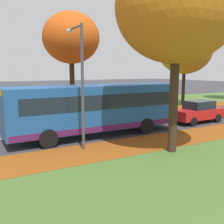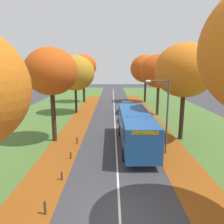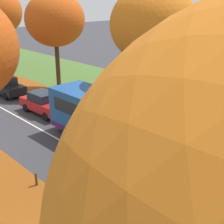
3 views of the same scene
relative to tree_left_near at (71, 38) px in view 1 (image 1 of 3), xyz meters
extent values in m
cube|color=#476B2D|center=(-3.35, 9.02, -6.49)|extent=(12.00, 90.00, 0.01)
cube|color=#8C4714|center=(1.25, 3.02, -6.49)|extent=(2.80, 60.00, 0.00)
cube|color=#8C4714|center=(10.45, 3.02, -6.49)|extent=(2.80, 60.00, 0.00)
cube|color=silver|center=(5.85, 9.02, -6.49)|extent=(0.12, 80.00, 0.01)
cylinder|color=#382619|center=(0.00, 0.00, -4.12)|extent=(0.43, 0.43, 4.75)
ellipsoid|color=#C64C14|center=(0.00, 0.00, 0.04)|extent=(4.77, 4.77, 4.29)
cylinder|color=black|center=(0.01, 12.84, -4.56)|extent=(0.35, 0.35, 3.87)
ellipsoid|color=#B27F1E|center=(0.01, 12.84, -0.46)|extent=(5.78, 5.78, 5.20)
cylinder|color=#382619|center=(12.18, 0.49, -4.22)|extent=(0.41, 0.41, 4.56)
ellipsoid|color=orange|center=(12.18, 0.49, 0.13)|extent=(5.53, 5.53, 4.98)
cylinder|color=#4C3823|center=(2.31, -4.22, -6.22)|extent=(0.12, 0.12, 0.56)
cylinder|color=#4C3823|center=(2.29, -1.00, -6.17)|extent=(0.12, 0.12, 0.66)
cylinder|color=#47474C|center=(9.85, -3.11, -3.50)|extent=(0.14, 0.14, 6.00)
cylinder|color=#47474C|center=(9.05, -3.11, -0.60)|extent=(1.60, 0.10, 0.10)
ellipsoid|color=silver|center=(8.25, -3.11, -0.65)|extent=(0.44, 0.28, 0.20)
cube|color=#1E5199|center=(7.55, -1.35, -4.77)|extent=(2.62, 10.43, 2.50)
cube|color=#19232D|center=(7.61, -6.49, -4.42)|extent=(2.30, 0.13, 1.30)
cube|color=#19232D|center=(7.55, -1.35, -4.37)|extent=(2.64, 9.18, 0.80)
cube|color=#4C1951|center=(7.55, -1.35, -5.84)|extent=(2.63, 10.22, 0.32)
cube|color=yellow|center=(7.61, -6.51, -3.70)|extent=(1.75, 0.10, 0.28)
cylinder|color=black|center=(8.77, -4.56, -6.02)|extent=(0.31, 0.96, 0.96)
cylinder|color=black|center=(6.40, -4.59, -6.02)|extent=(0.31, 0.96, 0.96)
cylinder|color=black|center=(8.71, 1.52, -6.02)|extent=(0.31, 0.96, 0.96)
cylinder|color=black|center=(6.33, 1.49, -6.02)|extent=(0.31, 0.96, 0.96)
cube|color=#B21919|center=(7.70, 6.91, -5.83)|extent=(1.88, 4.27, 0.70)
cube|color=#19232D|center=(7.69, 7.06, -5.18)|extent=(1.53, 2.08, 0.60)
cylinder|color=black|center=(8.53, 5.65, -6.18)|extent=(0.25, 0.65, 0.64)
cylinder|color=black|center=(6.97, 5.58, -6.18)|extent=(0.25, 0.65, 0.64)
cylinder|color=black|center=(8.42, 8.25, -6.18)|extent=(0.25, 0.65, 0.64)
cylinder|color=black|center=(6.86, 8.18, -6.18)|extent=(0.25, 0.65, 0.64)
camera|label=1|loc=(21.44, -7.88, -2.63)|focal=42.00mm
camera|label=2|loc=(5.48, -19.93, 0.44)|focal=35.00mm
camera|label=3|loc=(-3.73, -12.51, 1.93)|focal=50.00mm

